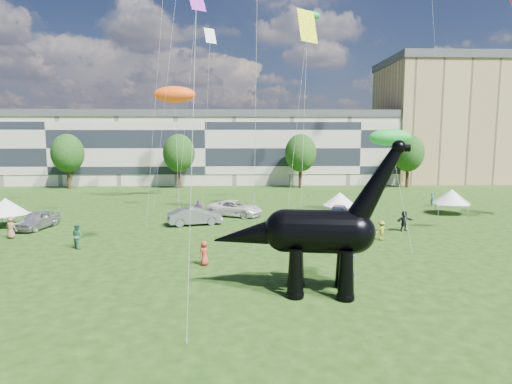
{
  "coord_description": "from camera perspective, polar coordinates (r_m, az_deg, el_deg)",
  "views": [
    {
      "loc": [
        -1.58,
        -17.49,
        8.21
      ],
      "look_at": [
        -0.78,
        8.0,
        5.0
      ],
      "focal_mm": 30.0,
      "sensor_mm": 36.0,
      "label": 1
    }
  ],
  "objects": [
    {
      "name": "ground",
      "position": [
        19.39,
        3.2,
        -17.89
      ],
      "size": [
        220.0,
        220.0,
        0.0
      ],
      "primitive_type": "plane",
      "color": "#16330C",
      "rests_on": "ground"
    },
    {
      "name": "terrace_row",
      "position": [
        79.78,
        -6.44,
        5.55
      ],
      "size": [
        78.0,
        11.0,
        12.0
      ],
      "primitive_type": "cube",
      "color": "beige",
      "rests_on": "ground"
    },
    {
      "name": "apartment_block",
      "position": [
        92.42,
        25.22,
        8.23
      ],
      "size": [
        28.0,
        18.0,
        22.0
      ],
      "primitive_type": "cube",
      "color": "tan",
      "rests_on": "ground"
    },
    {
      "name": "tree_far_left",
      "position": [
        76.03,
        -23.85,
        5.12
      ],
      "size": [
        5.2,
        5.2,
        9.44
      ],
      "color": "#382314",
      "rests_on": "ground"
    },
    {
      "name": "tree_mid_left",
      "position": [
        71.28,
        -10.25,
        5.52
      ],
      "size": [
        5.2,
        5.2,
        9.44
      ],
      "color": "#382314",
      "rests_on": "ground"
    },
    {
      "name": "tree_mid_right",
      "position": [
        71.17,
        5.97,
        5.6
      ],
      "size": [
        5.2,
        5.2,
        9.44
      ],
      "color": "#382314",
      "rests_on": "ground"
    },
    {
      "name": "tree_far_right",
      "position": [
        75.72,
        19.65,
        5.31
      ],
      "size": [
        5.2,
        5.2,
        9.44
      ],
      "color": "#382314",
      "rests_on": "ground"
    },
    {
      "name": "dinosaur_sculpture",
      "position": [
        22.9,
        7.5,
        -5.56
      ],
      "size": [
        10.37,
        3.45,
        8.44
      ],
      "rotation": [
        0.0,
        0.0,
        -0.16
      ],
      "color": "black",
      "rests_on": "ground"
    },
    {
      "name": "car_silver",
      "position": [
        43.82,
        -27.13,
        -3.32
      ],
      "size": [
        2.73,
        5.1,
        1.65
      ],
      "primitive_type": "imported",
      "rotation": [
        0.0,
        0.0,
        -0.17
      ],
      "color": "silver",
      "rests_on": "ground"
    },
    {
      "name": "car_grey",
      "position": [
        41.15,
        -8.16,
        -3.22
      ],
      "size": [
        5.38,
        3.06,
        1.68
      ],
      "primitive_type": "imported",
      "rotation": [
        0.0,
        0.0,
        1.84
      ],
      "color": "gray",
      "rests_on": "ground"
    },
    {
      "name": "car_white",
      "position": [
        45.42,
        -2.87,
        -2.18
      ],
      "size": [
        6.58,
        4.92,
        1.66
      ],
      "primitive_type": "imported",
      "rotation": [
        0.0,
        0.0,
        1.16
      ],
      "color": "white",
      "rests_on": "ground"
    },
    {
      "name": "car_dark",
      "position": [
        44.28,
        10.9,
        -2.74
      ],
      "size": [
        3.39,
        5.09,
        1.37
      ],
      "primitive_type": "imported",
      "rotation": [
        0.0,
        0.0,
        -0.34
      ],
      "color": "#595960",
      "rests_on": "ground"
    },
    {
      "name": "gazebo_near",
      "position": [
        46.55,
        11.1,
        -0.95
      ],
      "size": [
        3.91,
        3.91,
        2.47
      ],
      "rotation": [
        0.0,
        0.0,
        0.11
      ],
      "color": "white",
      "rests_on": "ground"
    },
    {
      "name": "gazebo_far",
      "position": [
        51.07,
        24.62,
        -0.57
      ],
      "size": [
        4.92,
        4.92,
        2.71
      ],
      "rotation": [
        0.0,
        0.0,
        -0.32
      ],
      "color": "white",
      "rests_on": "ground"
    },
    {
      "name": "gazebo_left",
      "position": [
        46.04,
        -30.4,
        -1.7
      ],
      "size": [
        4.25,
        4.25,
        2.71
      ],
      "rotation": [
        0.0,
        0.0,
        -0.1
      ],
      "color": "white",
      "rests_on": "ground"
    },
    {
      "name": "visitors",
      "position": [
        36.02,
        -4.43,
        -4.57
      ],
      "size": [
        50.62,
        28.17,
        1.89
      ],
      "color": "olive",
      "rests_on": "ground"
    },
    {
      "name": "kites",
      "position": [
        47.18,
        -1.19,
        16.29
      ],
      "size": [
        57.77,
        49.03,
        27.61
      ],
      "color": "red",
      "rests_on": "ground"
    }
  ]
}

